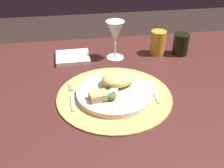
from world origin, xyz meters
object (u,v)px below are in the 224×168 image
at_px(dining_table, 92,118).
at_px(amber_tumbler, 158,43).
at_px(napkin, 73,57).
at_px(dinner_plate, 114,93).
at_px(wine_glass, 115,33).
at_px(dark_tumbler, 181,44).
at_px(spoon, 153,88).
at_px(fork, 72,98).

xyz_separation_m(dining_table, amber_tumbler, (0.31, 0.23, 0.19)).
distance_m(dining_table, napkin, 0.27).
height_order(dinner_plate, napkin, dinner_plate).
height_order(dinner_plate, wine_glass, wine_glass).
bearing_deg(wine_glass, dining_table, -120.10).
height_order(dinner_plate, amber_tumbler, amber_tumbler).
relative_size(dining_table, amber_tumbler, 14.41).
relative_size(napkin, dark_tumbler, 1.51).
xyz_separation_m(dinner_plate, spoon, (0.14, 0.02, -0.01)).
relative_size(dining_table, fork, 9.41).
height_order(dinner_plate, spoon, dinner_plate).
distance_m(dinner_plate, napkin, 0.32).
bearing_deg(fork, napkin, 87.92).
distance_m(fork, spoon, 0.28).
bearing_deg(wine_glass, fork, -123.79).
xyz_separation_m(amber_tumbler, dark_tumbler, (0.10, -0.02, -0.01)).
xyz_separation_m(napkin, wine_glass, (0.18, -0.01, 0.10)).
bearing_deg(amber_tumbler, spoon, -109.59).
bearing_deg(dining_table, wine_glass, 59.90).
distance_m(napkin, dark_tumbler, 0.46).
height_order(wine_glass, amber_tumbler, wine_glass).
distance_m(dinner_plate, spoon, 0.14).
bearing_deg(dinner_plate, amber_tumbler, 51.44).
bearing_deg(napkin, spoon, -45.74).
distance_m(dinner_plate, fork, 0.14).
bearing_deg(wine_glass, dinner_plate, -99.81).
xyz_separation_m(dining_table, fork, (-0.06, -0.07, 0.14)).
relative_size(dinner_plate, dark_tumbler, 2.76).
height_order(amber_tumbler, dark_tumbler, amber_tumbler).
bearing_deg(fork, dark_tumbler, 30.33).
height_order(fork, wine_glass, wine_glass).
bearing_deg(dark_tumbler, dining_table, -152.82).
bearing_deg(dinner_plate, dining_table, 137.07).
xyz_separation_m(fork, spoon, (0.28, 0.02, 0.00)).
distance_m(wine_glass, amber_tumbler, 0.20).
height_order(dinner_plate, dark_tumbler, dark_tumbler).
distance_m(napkin, wine_glass, 0.20).
bearing_deg(napkin, wine_glass, -4.63).
height_order(fork, spoon, spoon).
xyz_separation_m(dinner_plate, dark_tumbler, (0.33, 0.28, 0.03)).
relative_size(wine_glass, amber_tumbler, 1.57).
relative_size(wine_glass, dark_tumbler, 1.76).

